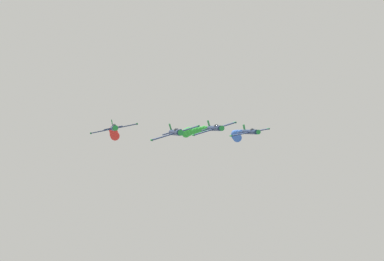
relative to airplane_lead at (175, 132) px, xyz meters
name	(u,v)px	position (x,y,z in m)	size (l,w,h in m)	color
airplane_lead	(175,132)	(0.00, 0.00, 0.00)	(9.27, 10.35, 3.34)	navy
airplane_left_inner	(215,128)	(-9.56, -7.86, 0.80)	(9.27, 10.35, 3.34)	navy
smoke_trail_left_inner	(191,131)	(-8.60, -27.30, 0.04)	(3.24, 18.01, 2.94)	green
airplane_right_inner	(114,128)	(10.98, -7.58, 0.84)	(9.44, 10.35, 2.97)	navy
smoke_trail_right_inner	(114,133)	(10.19, -26.70, -0.40)	(2.92, 17.39, 3.48)	red
airplane_left_outer	(250,132)	(-20.79, -18.52, -0.02)	(9.47, 10.35, 2.87)	navy
smoke_trail_left_outer	(236,135)	(-24.19, -41.47, -1.17)	(7.08, 22.49, 3.75)	blue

